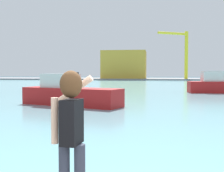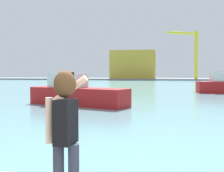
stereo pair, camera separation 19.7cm
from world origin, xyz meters
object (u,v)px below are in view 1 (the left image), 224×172
at_px(person_photographer, 71,125).
at_px(port_crane, 183,50).
at_px(boat_moored, 69,94).
at_px(warehouse_left, 124,65).
at_px(boat_moored_2, 220,85).

relative_size(person_photographer, port_crane, 0.12).
relative_size(person_photographer, boat_moored, 0.23).
height_order(person_photographer, warehouse_left, warehouse_left).
xyz_separation_m(boat_moored_2, warehouse_left, (-16.96, 58.24, 3.91)).
bearing_deg(boat_moored, port_crane, 98.15).
distance_m(person_photographer, boat_moored, 16.99).
bearing_deg(warehouse_left, boat_moored, -87.26).
xyz_separation_m(boat_moored, port_crane, (14.36, 66.88, 8.16)).
bearing_deg(person_photographer, boat_moored_2, -9.78).
height_order(boat_moored, boat_moored_2, boat_moored_2).
bearing_deg(boat_moored_2, warehouse_left, 100.72).
distance_m(person_photographer, boat_moored_2, 31.96).
relative_size(boat_moored, boat_moored_2, 1.02).
relative_size(warehouse_left, port_crane, 0.99).
distance_m(person_photographer, port_crane, 83.96).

